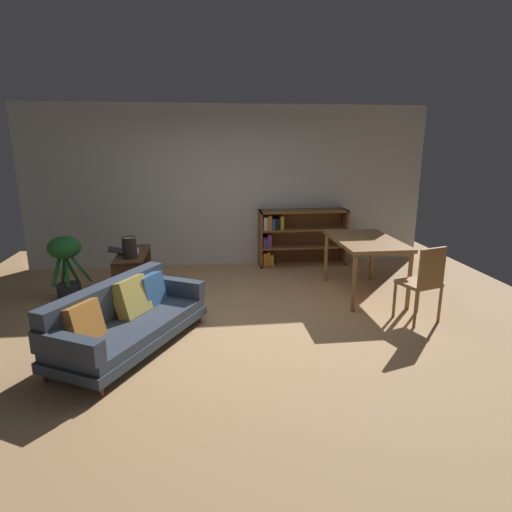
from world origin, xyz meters
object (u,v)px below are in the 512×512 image
(fabric_couch, at_px, (125,318))
(media_console, at_px, (134,276))
(desk_speaker, at_px, (129,247))
(potted_floor_plant, at_px, (66,261))
(dining_chair_near, at_px, (424,280))
(open_laptop, at_px, (126,251))
(dining_table, at_px, (365,245))
(bookshelf, at_px, (296,237))

(fabric_couch, relative_size, media_console, 1.91)
(desk_speaker, distance_m, potted_floor_plant, 0.95)
(fabric_couch, distance_m, dining_chair_near, 3.41)
(desk_speaker, distance_m, dining_chair_near, 3.68)
(open_laptop, bearing_deg, dining_table, -5.99)
(fabric_couch, height_order, open_laptop, fabric_couch)
(potted_floor_plant, height_order, dining_table, potted_floor_plant)
(open_laptop, bearing_deg, bookshelf, 25.95)
(fabric_couch, bearing_deg, desk_speaker, 95.30)
(dining_table, bearing_deg, desk_speaker, 179.50)
(fabric_couch, xyz_separation_m, open_laptop, (-0.23, 1.61, 0.33))
(desk_speaker, relative_size, dining_chair_near, 0.30)
(dining_table, bearing_deg, open_laptop, 174.01)
(fabric_couch, height_order, bookshelf, bookshelf)
(media_console, relative_size, desk_speaker, 3.75)
(desk_speaker, relative_size, dining_table, 0.20)
(desk_speaker, height_order, dining_chair_near, dining_chair_near)
(open_laptop, distance_m, desk_speaker, 0.36)
(media_console, distance_m, open_laptop, 0.36)
(desk_speaker, xyz_separation_m, dining_chair_near, (3.52, -1.07, -0.24))
(dining_chair_near, bearing_deg, desk_speaker, 163.09)
(dining_chair_near, bearing_deg, fabric_couch, -176.21)
(potted_floor_plant, bearing_deg, fabric_couch, -56.95)
(fabric_couch, distance_m, potted_floor_plant, 1.86)
(bookshelf, bearing_deg, potted_floor_plant, -158.45)
(media_console, distance_m, potted_floor_plant, 0.91)
(open_laptop, relative_size, dining_chair_near, 0.48)
(fabric_couch, relative_size, desk_speaker, 7.14)
(media_console, distance_m, bookshelf, 2.94)
(dining_chair_near, bearing_deg, bookshelf, 109.30)
(dining_table, relative_size, bookshelf, 0.89)
(dining_chair_near, relative_size, bookshelf, 0.61)
(media_console, relative_size, dining_table, 0.76)
(dining_table, distance_m, dining_chair_near, 1.11)
(media_console, xyz_separation_m, bookshelf, (2.59, 1.38, 0.18))
(bookshelf, bearing_deg, open_laptop, -154.05)
(desk_speaker, relative_size, potted_floor_plant, 0.31)
(potted_floor_plant, bearing_deg, media_console, -0.88)
(potted_floor_plant, distance_m, bookshelf, 3.72)
(potted_floor_plant, bearing_deg, dining_table, -3.97)
(fabric_couch, height_order, dining_chair_near, dining_chair_near)
(media_console, bearing_deg, bookshelf, 28.09)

